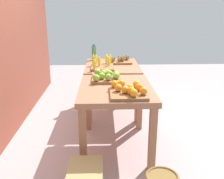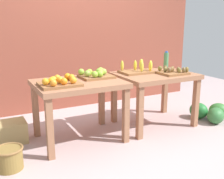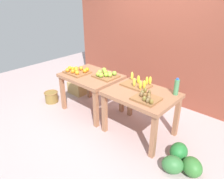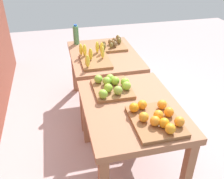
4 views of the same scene
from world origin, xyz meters
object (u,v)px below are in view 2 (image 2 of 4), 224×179
object	(u,v)px
display_table_left	(79,90)
apple_bin	(96,74)
display_table_right	(155,81)
cardboard_produce_box	(9,132)
wicker_basket	(9,158)
orange_bin	(60,82)
kiwi_bin	(173,72)
banana_crate	(138,70)
watermelon_pile	(211,112)
water_bottle	(166,60)

from	to	relation	value
display_table_left	apple_bin	world-z (taller)	apple_bin
display_table_left	display_table_right	distance (m)	1.12
cardboard_produce_box	wicker_basket	bearing A→B (deg)	-97.15
orange_bin	cardboard_produce_box	size ratio (longest dim) A/B	1.10
apple_bin	wicker_basket	distance (m)	1.40
apple_bin	kiwi_bin	size ratio (longest dim) A/B	1.10
banana_crate	watermelon_pile	bearing A→B (deg)	-21.71
orange_bin	wicker_basket	bearing A→B (deg)	-159.19
banana_crate	kiwi_bin	bearing A→B (deg)	-39.30
kiwi_bin	orange_bin	bearing A→B (deg)	178.73
banana_crate	watermelon_pile	world-z (taller)	banana_crate
water_bottle	watermelon_pile	distance (m)	1.03
water_bottle	cardboard_produce_box	distance (m)	2.44
kiwi_bin	cardboard_produce_box	bearing A→B (deg)	167.92
water_bottle	cardboard_produce_box	bearing A→B (deg)	179.64
display_table_right	banana_crate	bearing A→B (deg)	140.84
apple_bin	water_bottle	world-z (taller)	water_bottle
kiwi_bin	water_bottle	world-z (taller)	water_bottle
watermelon_pile	display_table_left	bearing A→B (deg)	172.40
watermelon_pile	water_bottle	bearing A→B (deg)	129.04
wicker_basket	cardboard_produce_box	world-z (taller)	cardboard_produce_box
display_table_left	wicker_basket	distance (m)	1.08
banana_crate	watermelon_pile	size ratio (longest dim) A/B	0.72
kiwi_bin	banana_crate	bearing A→B (deg)	140.70
cardboard_produce_box	banana_crate	bearing A→B (deg)	-4.90
cardboard_produce_box	display_table_right	bearing A→B (deg)	-8.88
display_table_right	kiwi_bin	distance (m)	0.28
display_table_left	apple_bin	xyz separation A→B (m)	(0.27, 0.10, 0.15)
display_table_right	cardboard_produce_box	bearing A→B (deg)	171.12
watermelon_pile	orange_bin	bearing A→B (deg)	176.21
display_table_right	cardboard_produce_box	xyz separation A→B (m)	(-1.92, 0.30, -0.50)
orange_bin	watermelon_pile	distance (m)	2.34
kiwi_bin	cardboard_produce_box	world-z (taller)	kiwi_bin
display_table_left	cardboard_produce_box	distance (m)	0.99
display_table_right	cardboard_produce_box	size ratio (longest dim) A/B	2.60
watermelon_pile	cardboard_produce_box	size ratio (longest dim) A/B	1.53
banana_crate	watermelon_pile	xyz separation A→B (m)	(1.04, -0.42, -0.66)
apple_bin	watermelon_pile	xyz separation A→B (m)	(1.71, -0.37, -0.66)
display_table_right	wicker_basket	xyz separation A→B (m)	(-2.00, -0.35, -0.51)
banana_crate	cardboard_produce_box	bearing A→B (deg)	175.10
wicker_basket	watermelon_pile	bearing A→B (deg)	1.73
apple_bin	banana_crate	size ratio (longest dim) A/B	0.91
banana_crate	water_bottle	bearing A→B (deg)	12.63
water_bottle	cardboard_produce_box	xyz separation A→B (m)	(-2.33, 0.01, -0.73)
display_table_right	cardboard_produce_box	world-z (taller)	display_table_right
orange_bin	banana_crate	world-z (taller)	banana_crate
display_table_right	orange_bin	size ratio (longest dim) A/B	2.36
banana_crate	watermelon_pile	distance (m)	1.30
watermelon_pile	wicker_basket	world-z (taller)	watermelon_pile
water_bottle	wicker_basket	bearing A→B (deg)	-165.25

